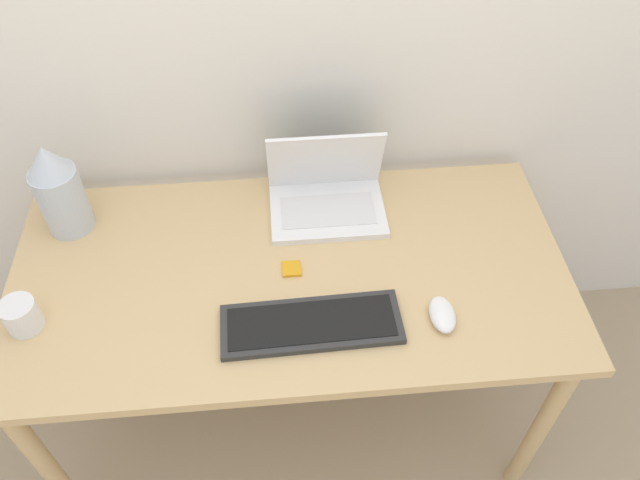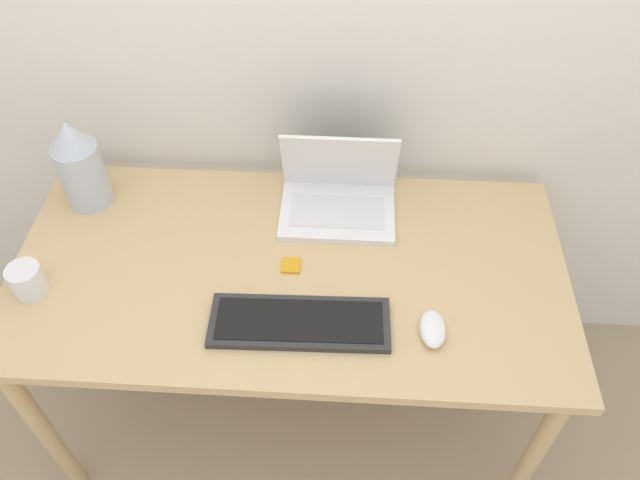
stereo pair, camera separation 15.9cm
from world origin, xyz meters
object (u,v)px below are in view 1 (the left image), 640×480
Objects in this scene: keyboard at (311,324)px; mug at (21,316)px; mouse at (442,315)px; mp3_player at (292,269)px; vase at (58,189)px; laptop at (327,193)px.

mug is at bearing 174.66° from keyboard.
mouse is 0.41m from mp3_player.
vase is 5.57× the size of mp3_player.
mug is (-0.05, -0.34, -0.10)m from vase.
keyboard is 1.59× the size of vase.
mug is at bearing -98.71° from vase.
keyboard is at bearing -78.34° from mp3_player.
keyboard is 0.77m from vase.
vase reaches higher than keyboard.
mug reaches higher than mp3_player.
vase is at bearing 157.02° from mouse.
mp3_player is at bearing 101.66° from keyboard.
laptop is 6.44× the size of mp3_player.
mug is at bearing -155.64° from laptop.
mug is at bearing 176.02° from mouse.
mp3_player is (0.61, -0.22, -0.13)m from vase.
laptop is at bearing 63.52° from mp3_player.
vase is at bearing 160.06° from mp3_player.
laptop is at bearing 24.36° from mug.
mp3_player is at bearing 152.22° from mouse.
keyboard is at bearing -5.34° from mug.
keyboard is at bearing -100.51° from laptop.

